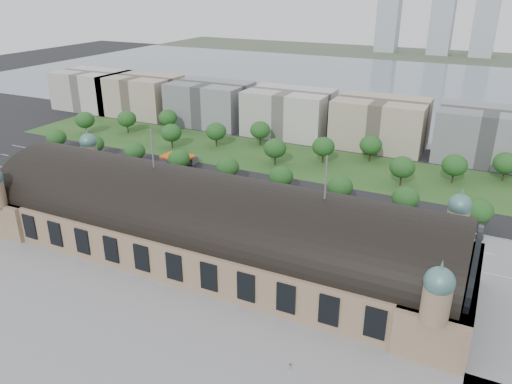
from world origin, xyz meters
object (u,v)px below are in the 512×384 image
at_px(bus_west, 258,215).
at_px(petrol_station, 184,158).
at_px(traffic_car_4, 240,202).
at_px(parked_car_1, 91,186).
at_px(traffic_car_1, 119,168).
at_px(parked_car_0, 113,196).
at_px(pedestrian_0, 290,366).
at_px(parked_car_3, 157,200).
at_px(bus_east, 342,228).
at_px(traffic_car_5, 352,212).
at_px(parked_car_6, 179,210).
at_px(traffic_car_6, 447,248).
at_px(bus_mid, 318,229).
at_px(parked_car_4, 166,202).
at_px(parked_car_5, 178,205).
at_px(traffic_car_2, 96,182).
at_px(parked_car_2, 97,187).

bearing_deg(bus_west, petrol_station, 60.68).
relative_size(traffic_car_4, parked_car_1, 0.95).
xyz_separation_m(traffic_car_1, bus_west, (78.43, -18.29, 1.05)).
distance_m(parked_car_0, pedestrian_0, 113.24).
xyz_separation_m(parked_car_3, bus_east, (71.06, 6.34, 1.10)).
bearing_deg(petrol_station, traffic_car_4, -32.74).
xyz_separation_m(traffic_car_5, parked_car_6, (-57.59, -26.00, 0.08)).
bearing_deg(traffic_car_6, bus_mid, -83.00).
relative_size(traffic_car_4, parked_car_4, 0.94).
height_order(traffic_car_5, bus_mid, bus_mid).
height_order(parked_car_1, parked_car_3, parked_car_3).
height_order(traffic_car_4, traffic_car_5, traffic_car_4).
bearing_deg(parked_car_5, traffic_car_5, 73.92).
bearing_deg(parked_car_3, parked_car_1, -119.68).
distance_m(traffic_car_5, parked_car_5, 64.56).
height_order(traffic_car_2, parked_car_6, parked_car_6).
bearing_deg(parked_car_5, parked_car_4, -126.00).
bearing_deg(parked_car_2, traffic_car_4, 78.22).
relative_size(traffic_car_5, traffic_car_6, 0.78).
bearing_deg(bus_west, traffic_car_5, -52.61).
bearing_deg(bus_east, traffic_car_1, 84.25).
bearing_deg(traffic_car_2, petrol_station, 155.17).
xyz_separation_m(petrol_station, bus_west, (55.89, -37.07, -1.23)).
relative_size(petrol_station, parked_car_2, 2.69).
height_order(traffic_car_2, pedestrian_0, pedestrian_0).
distance_m(parked_car_4, parked_car_5, 5.67).
bearing_deg(traffic_car_6, parked_car_5, -87.79).
distance_m(traffic_car_6, pedestrian_0, 74.35).
xyz_separation_m(traffic_car_2, parked_car_2, (4.33, -4.08, 0.11)).
height_order(traffic_car_6, parked_car_2, traffic_car_6).
bearing_deg(parked_car_0, parked_car_4, 77.31).
height_order(traffic_car_5, parked_car_2, parked_car_2).
relative_size(traffic_car_5, bus_east, 0.35).
height_order(petrol_station, pedestrian_0, petrol_station).
bearing_deg(bus_east, bus_mid, 124.29).
height_order(petrol_station, bus_west, petrol_station).
bearing_deg(traffic_car_5, parked_car_3, 103.11).
height_order(parked_car_0, parked_car_1, parked_car_0).
relative_size(parked_car_1, bus_mid, 0.37).
bearing_deg(parked_car_1, parked_car_3, 62.52).
bearing_deg(traffic_car_4, bus_mid, 66.80).
bearing_deg(parked_car_6, parked_car_3, -131.71).
bearing_deg(parked_car_4, parked_car_3, -124.43).
distance_m(traffic_car_5, parked_car_4, 69.92).
bearing_deg(parked_car_2, bus_east, 70.45).
relative_size(parked_car_4, bus_east, 0.36).
relative_size(bus_west, bus_east, 0.96).
distance_m(traffic_car_5, parked_car_6, 63.19).
height_order(traffic_car_4, parked_car_3, traffic_car_4).
bearing_deg(traffic_car_6, parked_car_2, -89.47).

